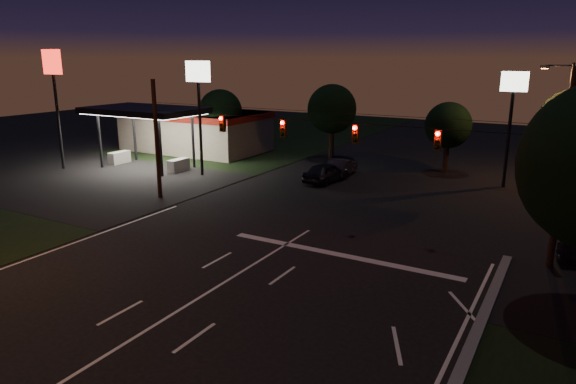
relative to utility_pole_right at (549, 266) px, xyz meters
The scene contains 17 objects.
ground 19.21m from the utility_pole_right, 128.66° to the right, with size 140.00×140.00×0.00m, color black.
cross_street_left 32.02m from the utility_pole_right, behind, with size 20.00×16.00×0.02m, color black.
stop_bar 9.66m from the utility_pole_right, 158.75° to the right, with size 12.00×0.50×0.01m, color silver.
utility_pole_right is the anchor object (origin of this frame).
utility_pole_left 24.00m from the utility_pole_right, behind, with size 0.28×0.28×8.00m, color black.
signal_span 13.20m from the utility_pole_right, behind, with size 24.00×0.40×1.56m.
gas_station 37.27m from the utility_pole_right, 155.56° to the left, with size 14.20×16.10×5.25m.
pole_sign_left_near 27.82m from the utility_pole_right, 164.93° to the left, with size 2.20×0.30×9.10m.
pole_sign_left_far 38.87m from the utility_pole_right, behind, with size 2.00×0.30×10.00m.
pole_sign_right 16.73m from the utility_pole_right, 104.93° to the left, with size 1.80×0.30×8.40m.
street_light_right_far 17.81m from the utility_pole_right, 92.57° to the left, with size 2.20×0.35×9.00m.
tree_far_a 33.84m from the utility_pole_right, 153.24° to the left, with size 4.20×4.20×6.42m.
tree_far_b 28.04m from the utility_pole_right, 136.25° to the left, with size 4.60×4.60×6.98m.
tree_far_c 20.58m from the utility_pole_right, 116.39° to the left, with size 3.80×3.80×5.86m.
tree_far_d 16.84m from the utility_pole_right, 89.92° to the left, with size 4.80×4.80×7.30m.
car_oncoming_a 18.98m from the utility_pole_right, 148.54° to the left, with size 1.82×4.52×1.54m, color black.
car_oncoming_b 20.42m from the utility_pole_right, 141.93° to the left, with size 1.48×4.24×1.40m, color black.
Camera 1 is at (12.42, -10.14, 9.34)m, focal length 32.00 mm.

